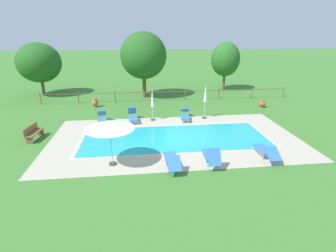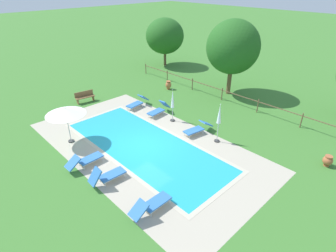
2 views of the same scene
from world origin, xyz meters
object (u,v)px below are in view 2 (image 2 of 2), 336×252
object	(u,v)px
terracotta_urn_near_fence	(328,160)
tree_west_mid	(233,47)
terracotta_urn_by_tree	(168,85)
patio_umbrella_closed_row_west	(219,117)
sun_lounger_south_mid	(86,160)
sun_lounger_north_mid	(152,204)
wooden_bench_lawn_side	(85,96)
patio_umbrella_open_foreground	(65,112)
patio_umbrella_closed_row_mid_west	(173,101)
sun_lounger_north_far	(197,128)
sun_lounger_north_end	(107,175)
sun_lounger_north_near_steps	(158,110)
sun_lounger_south_near_corner	(137,103)
tree_centre	(165,36)

from	to	relation	value
terracotta_urn_near_fence	tree_west_mid	distance (m)	11.46
terracotta_urn_by_tree	patio_umbrella_closed_row_west	bearing A→B (deg)	-25.40
patio_umbrella_closed_row_west	terracotta_urn_near_fence	bearing A→B (deg)	22.08
sun_lounger_south_mid	terracotta_urn_near_fence	distance (m)	12.83
sun_lounger_north_mid	terracotta_urn_by_tree	distance (m)	14.58
wooden_bench_lawn_side	terracotta_urn_by_tree	distance (m)	7.29
patio_umbrella_open_foreground	patio_umbrella_closed_row_mid_west	distance (m)	6.85
sun_lounger_north_far	patio_umbrella_closed_row_mid_west	world-z (taller)	patio_umbrella_closed_row_mid_west
patio_umbrella_closed_row_mid_west	patio_umbrella_closed_row_west	bearing A→B (deg)	0.63
sun_lounger_north_mid	sun_lounger_south_mid	world-z (taller)	sun_lounger_south_mid
sun_lounger_north_end	sun_lounger_north_near_steps	bearing A→B (deg)	119.47
patio_umbrella_open_foreground	patio_umbrella_closed_row_west	bearing A→B (deg)	46.39
sun_lounger_south_near_corner	tree_centre	size ratio (longest dim) A/B	0.40
patio_umbrella_closed_row_west	sun_lounger_south_mid	bearing A→B (deg)	-115.46
sun_lounger_south_near_corner	terracotta_urn_by_tree	bearing A→B (deg)	104.20
patio_umbrella_open_foreground	sun_lounger_south_mid	bearing A→B (deg)	-10.82
sun_lounger_north_near_steps	sun_lounger_south_near_corner	bearing A→B (deg)	-171.87
sun_lounger_north_near_steps	terracotta_urn_near_fence	bearing A→B (deg)	12.12
sun_lounger_south_mid	patio_umbrella_closed_row_mid_west	world-z (taller)	patio_umbrella_closed_row_mid_west
tree_centre	patio_umbrella_closed_row_mid_west	bearing A→B (deg)	-41.03
sun_lounger_north_far	sun_lounger_south_mid	bearing A→B (deg)	-105.03
patio_umbrella_closed_row_west	patio_umbrella_closed_row_mid_west	bearing A→B (deg)	-179.37
patio_umbrella_closed_row_west	wooden_bench_lawn_side	xyz separation A→B (m)	(-11.06, -2.79, -1.21)
sun_lounger_north_end	sun_lounger_south_near_corner	bearing A→B (deg)	132.47
tree_west_mid	wooden_bench_lawn_side	bearing A→B (deg)	-124.84
patio_umbrella_closed_row_west	sun_lounger_south_near_corner	bearing A→B (deg)	-177.12
sun_lounger_north_end	terracotta_urn_near_fence	bearing A→B (deg)	52.72
sun_lounger_north_near_steps	terracotta_urn_near_fence	distance (m)	11.06
wooden_bench_lawn_side	terracotta_urn_near_fence	distance (m)	17.36
patio_umbrella_open_foreground	patio_umbrella_closed_row_mid_west	xyz separation A→B (m)	(2.32, 6.42, -0.56)
sun_lounger_south_near_corner	tree_west_mid	size ratio (longest dim) A/B	0.33
sun_lounger_north_near_steps	tree_centre	xyz separation A→B (m)	(-9.00, 9.10, 2.83)
sun_lounger_north_mid	sun_lounger_south_near_corner	distance (m)	10.85
sun_lounger_north_mid	wooden_bench_lawn_side	xyz separation A→B (m)	(-12.59, 3.78, 0.10)
patio_umbrella_closed_row_mid_west	terracotta_urn_by_tree	distance (m)	6.27
sun_lounger_south_near_corner	patio_umbrella_closed_row_mid_west	size ratio (longest dim) A/B	0.86
sun_lounger_north_far	tree_centre	world-z (taller)	tree_centre
sun_lounger_north_mid	sun_lounger_north_far	distance (m)	7.12
patio_umbrella_closed_row_west	tree_west_mid	world-z (taller)	tree_west_mid
sun_lounger_south_near_corner	sun_lounger_south_mid	bearing A→B (deg)	-58.64
terracotta_urn_by_tree	tree_west_mid	size ratio (longest dim) A/B	0.12
wooden_bench_lawn_side	tree_centre	bearing A→B (deg)	105.13
patio_umbrella_closed_row_mid_west	patio_umbrella_open_foreground	bearing A→B (deg)	-109.88
sun_lounger_south_mid	wooden_bench_lawn_side	size ratio (longest dim) A/B	1.32
wooden_bench_lawn_side	tree_centre	world-z (taller)	tree_centre
patio_umbrella_open_foreground	wooden_bench_lawn_side	world-z (taller)	patio_umbrella_open_foreground
terracotta_urn_near_fence	patio_umbrella_closed_row_west	bearing A→B (deg)	-157.92
sun_lounger_south_mid	terracotta_urn_near_fence	world-z (taller)	sun_lounger_south_mid
sun_lounger_south_mid	terracotta_urn_by_tree	world-z (taller)	sun_lounger_south_mid
patio_umbrella_closed_row_west	patio_umbrella_closed_row_mid_west	xyz separation A→B (m)	(-3.83, -0.04, -0.19)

